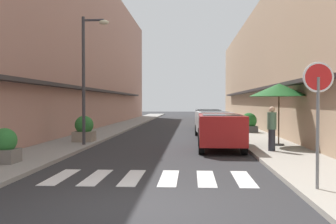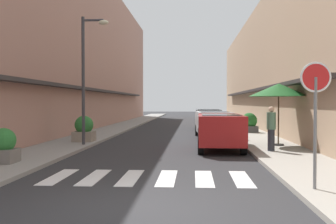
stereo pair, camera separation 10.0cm
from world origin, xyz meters
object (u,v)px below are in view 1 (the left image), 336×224
(street_lamp, at_px, (88,67))
(cafe_umbrella, at_px, (279,90))
(planter_corner, at_px, (4,146))
(parked_car_mid, at_px, (213,121))
(planter_far, at_px, (249,123))
(planter_midblock, at_px, (84,129))
(pedestrian_walking_near, at_px, (272,127))
(round_street_sign, at_px, (318,92))
(parked_car_far, at_px, (208,117))
(parked_car_near, at_px, (221,128))

(street_lamp, height_order, cafe_umbrella, street_lamp)
(cafe_umbrella, bearing_deg, planter_corner, -149.98)
(parked_car_mid, relative_size, planter_far, 3.53)
(planter_midblock, bearing_deg, cafe_umbrella, -7.62)
(planter_corner, bearing_deg, cafe_umbrella, 30.02)
(pedestrian_walking_near, bearing_deg, planter_corner, -122.03)
(round_street_sign, bearing_deg, parked_car_mid, 96.40)
(parked_car_far, bearing_deg, cafe_umbrella, -77.55)
(pedestrian_walking_near, bearing_deg, street_lamp, -156.78)
(parked_car_far, xyz_separation_m, cafe_umbrella, (2.55, -11.53, 1.56))
(cafe_umbrella, height_order, pedestrian_walking_near, cafe_umbrella)
(parked_car_far, bearing_deg, street_lamp, -115.80)
(parked_car_mid, relative_size, round_street_sign, 1.57)
(cafe_umbrella, xyz_separation_m, planter_corner, (-9.41, -5.44, -1.85))
(parked_car_far, relative_size, planter_corner, 3.97)
(round_street_sign, xyz_separation_m, planter_midblock, (-7.72, 9.68, -1.49))
(parked_car_far, xyz_separation_m, pedestrian_walking_near, (1.85, -13.51, 0.09))
(round_street_sign, bearing_deg, planter_midblock, 128.56)
(round_street_sign, xyz_separation_m, street_lamp, (-7.16, 8.28, 1.31))
(parked_car_near, bearing_deg, pedestrian_walking_near, -28.48)
(parked_car_near, relative_size, street_lamp, 0.74)
(cafe_umbrella, bearing_deg, round_street_sign, -97.17)
(round_street_sign, relative_size, cafe_umbrella, 1.02)
(parked_car_near, height_order, street_lamp, street_lamp)
(parked_car_near, distance_m, planter_corner, 8.19)
(planter_corner, relative_size, planter_far, 0.89)
(parked_car_mid, bearing_deg, planter_corner, -124.21)
(round_street_sign, relative_size, street_lamp, 0.49)
(planter_midblock, bearing_deg, pedestrian_walking_near, -21.31)
(street_lamp, bearing_deg, planter_far, 43.19)
(parked_car_mid, distance_m, round_street_sign, 13.30)
(parked_car_mid, distance_m, planter_corner, 12.20)
(cafe_umbrella, bearing_deg, planter_midblock, 172.38)
(parked_car_far, bearing_deg, planter_midblock, -121.09)
(planter_far, bearing_deg, street_lamp, -136.81)
(cafe_umbrella, bearing_deg, parked_car_mid, 118.69)
(parked_car_far, height_order, planter_corner, parked_car_far)
(street_lamp, height_order, pedestrian_walking_near, street_lamp)
(planter_corner, bearing_deg, parked_car_near, 33.03)
(planter_midblock, bearing_deg, round_street_sign, -51.44)
(parked_car_far, height_order, round_street_sign, round_street_sign)
(parked_car_mid, xyz_separation_m, pedestrian_walking_near, (1.85, -6.63, 0.09))
(planter_far, bearing_deg, parked_car_mid, -131.45)
(parked_car_near, relative_size, cafe_umbrella, 1.54)
(parked_car_near, xyz_separation_m, cafe_umbrella, (2.55, 0.98, 1.56))
(planter_corner, xyz_separation_m, pedestrian_walking_near, (8.71, 3.45, 0.38))
(parked_car_far, relative_size, cafe_umbrella, 1.59)
(parked_car_far, distance_m, round_street_sign, 20.13)
(parked_car_mid, bearing_deg, round_street_sign, -83.60)
(cafe_umbrella, xyz_separation_m, planter_far, (-0.18, 7.33, -1.80))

